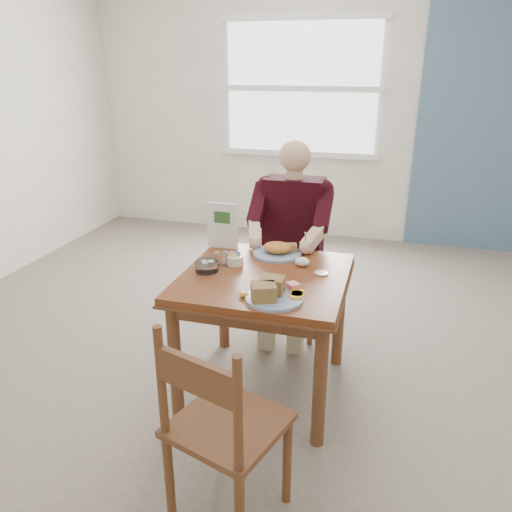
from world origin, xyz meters
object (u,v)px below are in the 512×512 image
(chair_far, at_px, (293,267))
(near_plate, at_px, (272,292))
(table, at_px, (264,292))
(chair_near, at_px, (221,428))
(far_plate, at_px, (278,250))
(diner, at_px, (291,226))

(chair_far, distance_m, near_plate, 1.14)
(table, relative_size, chair_near, 0.97)
(far_plate, bearing_deg, table, -90.35)
(chair_near, bearing_deg, diner, 92.61)
(chair_far, bearing_deg, far_plate, -89.77)
(chair_near, relative_size, far_plate, 2.57)
(far_plate, bearing_deg, chair_near, -86.67)
(table, height_order, chair_near, chair_near)
(chair_near, bearing_deg, table, 94.55)
(chair_near, xyz_separation_m, far_plate, (-0.07, 1.27, 0.30))
(chair_far, bearing_deg, chair_near, -87.52)
(near_plate, distance_m, far_plate, 0.62)
(chair_far, xyz_separation_m, chair_near, (0.08, -1.75, 0.00))
(chair_far, bearing_deg, near_plate, -83.91)
(chair_far, relative_size, near_plate, 2.66)
(table, distance_m, diner, 0.73)
(near_plate, height_order, far_plate, near_plate)
(chair_near, xyz_separation_m, near_plate, (0.04, 0.66, 0.31))
(chair_near, distance_m, diner, 1.69)
(chair_near, relative_size, diner, 0.69)
(chair_near, height_order, far_plate, chair_near)
(chair_near, xyz_separation_m, diner, (-0.08, 1.66, 0.33))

